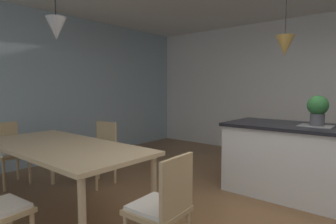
{
  "coord_description": "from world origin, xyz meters",
  "views": [
    {
      "loc": [
        0.76,
        -2.51,
        1.35
      ],
      "look_at": [
        -1.21,
        -0.15,
        1.09
      ],
      "focal_mm": 29.66,
      "sensor_mm": 36.0,
      "label": 1
    }
  ],
  "objects_px": {
    "dining_table": "(62,150)",
    "chair_far_left": "(100,151)",
    "potted_plant_on_island": "(318,109)",
    "chair_kitchen_end": "(163,206)",
    "chair_window_end": "(9,151)",
    "kitchen_island": "(317,163)"
  },
  "relations": [
    {
      "from": "chair_far_left",
      "to": "potted_plant_on_island",
      "type": "height_order",
      "value": "potted_plant_on_island"
    },
    {
      "from": "dining_table",
      "to": "kitchen_island",
      "type": "height_order",
      "value": "kitchen_island"
    },
    {
      "from": "chair_window_end",
      "to": "chair_far_left",
      "type": "height_order",
      "value": "same"
    },
    {
      "from": "chair_window_end",
      "to": "chair_kitchen_end",
      "type": "distance_m",
      "value": 2.84
    },
    {
      "from": "dining_table",
      "to": "chair_kitchen_end",
      "type": "distance_m",
      "value": 1.44
    },
    {
      "from": "dining_table",
      "to": "chair_far_left",
      "type": "distance_m",
      "value": 0.99
    },
    {
      "from": "chair_window_end",
      "to": "potted_plant_on_island",
      "type": "bearing_deg",
      "value": 31.98
    },
    {
      "from": "chair_kitchen_end",
      "to": "kitchen_island",
      "type": "bearing_deg",
      "value": 74.24
    },
    {
      "from": "kitchen_island",
      "to": "potted_plant_on_island",
      "type": "xyz_separation_m",
      "value": [
        -0.02,
        0.0,
        0.65
      ]
    },
    {
      "from": "kitchen_island",
      "to": "dining_table",
      "type": "bearing_deg",
      "value": -133.44
    },
    {
      "from": "dining_table",
      "to": "chair_window_end",
      "type": "bearing_deg",
      "value": -179.86
    },
    {
      "from": "chair_window_end",
      "to": "chair_kitchen_end",
      "type": "height_order",
      "value": "same"
    },
    {
      "from": "potted_plant_on_island",
      "to": "chair_far_left",
      "type": "bearing_deg",
      "value": -152.46
    },
    {
      "from": "dining_table",
      "to": "kitchen_island",
      "type": "distance_m",
      "value": 2.95
    },
    {
      "from": "dining_table",
      "to": "potted_plant_on_island",
      "type": "xyz_separation_m",
      "value": [
        2.0,
        2.13,
        0.42
      ]
    },
    {
      "from": "dining_table",
      "to": "kitchen_island",
      "type": "bearing_deg",
      "value": 46.56
    },
    {
      "from": "chair_far_left",
      "to": "chair_kitchen_end",
      "type": "bearing_deg",
      "value": -23.82
    },
    {
      "from": "chair_far_left",
      "to": "potted_plant_on_island",
      "type": "xyz_separation_m",
      "value": [
        2.48,
        1.29,
        0.64
      ]
    },
    {
      "from": "dining_table",
      "to": "potted_plant_on_island",
      "type": "bearing_deg",
      "value": 46.81
    },
    {
      "from": "chair_window_end",
      "to": "kitchen_island",
      "type": "height_order",
      "value": "kitchen_island"
    },
    {
      "from": "dining_table",
      "to": "chair_kitchen_end",
      "type": "xyz_separation_m",
      "value": [
        1.42,
        0.0,
        -0.22
      ]
    },
    {
      "from": "potted_plant_on_island",
      "to": "chair_kitchen_end",
      "type": "bearing_deg",
      "value": -105.32
    }
  ]
}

